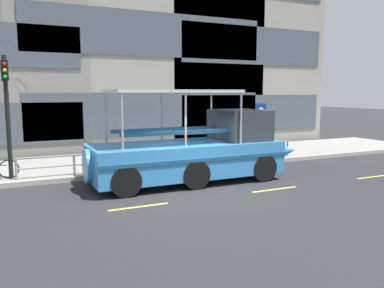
# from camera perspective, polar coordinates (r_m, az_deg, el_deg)

# --- Properties ---
(ground_plane) EXTENTS (120.00, 120.00, 0.00)m
(ground_plane) POSITION_cam_1_polar(r_m,az_deg,el_deg) (13.21, 0.90, -6.80)
(ground_plane) COLOR #2B2B2D
(sidewalk) EXTENTS (32.00, 4.80, 0.18)m
(sidewalk) POSITION_cam_1_polar(r_m,az_deg,el_deg) (18.29, -6.76, -2.51)
(sidewalk) COLOR #99968E
(sidewalk) RESTS_ON ground_plane
(curb_edge) EXTENTS (32.00, 0.18, 0.18)m
(curb_edge) POSITION_cam_1_polar(r_m,az_deg,el_deg) (15.98, -3.96, -3.95)
(curb_edge) COLOR #B2ADA3
(curb_edge) RESTS_ON ground_plane
(lane_centreline) EXTENTS (25.80, 0.12, 0.01)m
(lane_centreline) POSITION_cam_1_polar(r_m,az_deg,el_deg) (12.33, 2.99, -7.85)
(lane_centreline) COLOR #DBD64C
(lane_centreline) RESTS_ON ground_plane
(curb_guardrail) EXTENTS (12.16, 0.09, 0.79)m
(curb_guardrail) POSITION_cam_1_polar(r_m,az_deg,el_deg) (16.35, -2.87, -1.45)
(curb_guardrail) COLOR gray
(curb_guardrail) RESTS_ON sidewalk
(traffic_light_pole) EXTENTS (0.24, 0.46, 4.42)m
(traffic_light_pole) POSITION_cam_1_polar(r_m,az_deg,el_deg) (15.45, -25.60, 5.23)
(traffic_light_pole) COLOR black
(traffic_light_pole) RESTS_ON sidewalk
(parking_sign) EXTENTS (0.60, 0.12, 2.58)m
(parking_sign) POSITION_cam_1_polar(r_m,az_deg,el_deg) (19.05, 10.02, 3.42)
(parking_sign) COLOR #4C4F54
(parking_sign) RESTS_ON sidewalk
(duck_tour_boat) EXTENTS (8.73, 2.66, 3.38)m
(duck_tour_boat) POSITION_cam_1_polar(r_m,az_deg,el_deg) (14.46, 1.00, -1.05)
(duck_tour_boat) COLOR #388CD1
(duck_tour_boat) RESTS_ON ground_plane
(pedestrian_near_bow) EXTENTS (0.45, 0.25, 1.59)m
(pedestrian_near_bow) POSITION_cam_1_polar(r_m,az_deg,el_deg) (18.39, 3.18, 0.90)
(pedestrian_near_bow) COLOR #1E2338
(pedestrian_near_bow) RESTS_ON sidewalk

